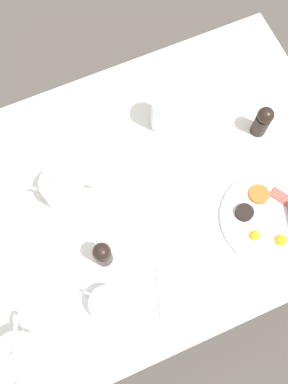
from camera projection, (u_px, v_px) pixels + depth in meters
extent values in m
plane|color=#4C4742|center=(144.00, 247.00, 2.01)|extent=(8.00, 8.00, 0.00)
cube|color=silver|center=(144.00, 196.00, 1.30)|extent=(0.86, 1.21, 0.03)
cylinder|color=brown|center=(231.00, 93.00, 1.84)|extent=(0.04, 0.04, 0.73)
cylinder|color=white|center=(269.00, 218.00, 1.26)|extent=(0.27, 0.27, 0.01)
cylinder|color=white|center=(254.00, 237.00, 1.23)|extent=(0.06, 0.06, 0.00)
sphere|color=yellow|center=(255.00, 236.00, 1.22)|extent=(0.03, 0.03, 0.03)
cylinder|color=white|center=(280.00, 241.00, 1.23)|extent=(0.06, 0.06, 0.00)
sphere|color=yellow|center=(282.00, 240.00, 1.22)|extent=(0.03, 0.03, 0.03)
cube|color=#B74C42|center=(284.00, 199.00, 1.27)|extent=(0.09, 0.07, 0.01)
cylinder|color=#D16023|center=(259.00, 194.00, 1.27)|extent=(0.06, 0.06, 0.01)
cylinder|color=black|center=(244.00, 212.00, 1.25)|extent=(0.05, 0.05, 0.02)
cylinder|color=white|center=(63.00, 188.00, 1.24)|extent=(0.11, 0.11, 0.09)
cylinder|color=white|center=(59.00, 182.00, 1.20)|extent=(0.08, 0.08, 0.01)
sphere|color=white|center=(59.00, 180.00, 1.18)|extent=(0.02, 0.02, 0.02)
cone|color=white|center=(36.00, 189.00, 1.23)|extent=(0.04, 0.06, 0.05)
torus|color=white|center=(85.00, 187.00, 1.24)|extent=(0.03, 0.07, 0.08)
cylinder|color=white|center=(20.00, 355.00, 1.11)|extent=(0.11, 0.11, 0.09)
cylinder|color=white|center=(14.00, 356.00, 1.06)|extent=(0.08, 0.08, 0.01)
sphere|color=white|center=(13.00, 356.00, 1.05)|extent=(0.02, 0.02, 0.02)
torus|color=white|center=(19.00, 329.00, 1.12)|extent=(0.07, 0.03, 0.08)
cylinder|color=white|center=(108.00, 305.00, 1.19)|extent=(0.16, 0.16, 0.01)
cylinder|color=white|center=(107.00, 304.00, 1.16)|extent=(0.09, 0.09, 0.06)
cylinder|color=olive|center=(107.00, 304.00, 1.16)|extent=(0.08, 0.08, 0.04)
torus|color=white|center=(91.00, 295.00, 1.16)|extent=(0.04, 0.03, 0.04)
cylinder|color=white|center=(164.00, 112.00, 1.29)|extent=(0.08, 0.08, 0.14)
cylinder|color=black|center=(104.00, 256.00, 1.19)|extent=(0.05, 0.05, 0.08)
sphere|color=black|center=(102.00, 252.00, 1.14)|extent=(0.05, 0.05, 0.05)
cylinder|color=black|center=(261.00, 124.00, 1.31)|extent=(0.05, 0.05, 0.08)
sphere|color=black|center=(266.00, 115.00, 1.26)|extent=(0.05, 0.05, 0.05)
cube|color=white|center=(178.00, 291.00, 1.20)|extent=(0.16, 0.14, 0.01)
cube|color=silver|center=(182.00, 81.00, 1.40)|extent=(0.12, 0.17, 0.00)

